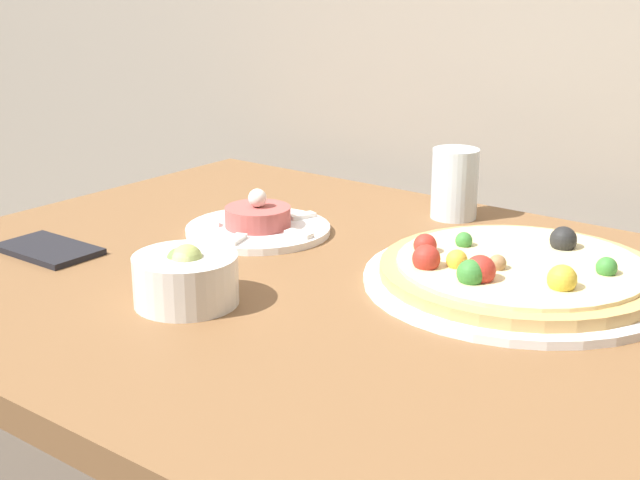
{
  "coord_description": "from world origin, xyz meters",
  "views": [
    {
      "loc": [
        0.64,
        -0.39,
        1.11
      ],
      "look_at": [
        0.0,
        0.43,
        0.78
      ],
      "focal_mm": 50.0,
      "sensor_mm": 36.0,
      "label": 1
    }
  ],
  "objects": [
    {
      "name": "dining_table",
      "position": [
        0.0,
        0.42,
        0.63
      ],
      "size": [
        1.04,
        0.83,
        0.74
      ],
      "color": "brown",
      "rests_on": "ground_plane"
    },
    {
      "name": "pizza_plate",
      "position": [
        0.22,
        0.54,
        0.75
      ],
      "size": [
        0.37,
        0.37,
        0.06
      ],
      "color": "white",
      "rests_on": "dining_table"
    },
    {
      "name": "tartare_plate",
      "position": [
        -0.16,
        0.5,
        0.75
      ],
      "size": [
        0.2,
        0.2,
        0.06
      ],
      "color": "white",
      "rests_on": "dining_table"
    },
    {
      "name": "small_bowl",
      "position": [
        -0.05,
        0.26,
        0.77
      ],
      "size": [
        0.12,
        0.12,
        0.07
      ],
      "color": "white",
      "rests_on": "dining_table"
    },
    {
      "name": "drinking_glass",
      "position": [
        0.02,
        0.74,
        0.79
      ],
      "size": [
        0.07,
        0.07,
        0.1
      ],
      "color": "silver",
      "rests_on": "dining_table"
    },
    {
      "name": "napkin",
      "position": [
        -0.32,
        0.27,
        0.74
      ],
      "size": [
        0.14,
        0.08,
        0.01
      ],
      "color": "black",
      "rests_on": "dining_table"
    }
  ]
}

